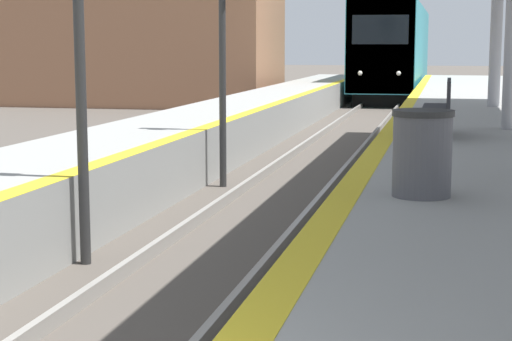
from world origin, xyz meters
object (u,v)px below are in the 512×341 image
Objects in this scene: signal_mid at (222,14)px; trash_bin at (422,153)px; bench at (441,106)px; train at (395,49)px.

trash_bin is (3.59, -5.87, -1.56)m from signal_mid.
signal_mid is at bearing 178.65° from bench.
train is at bearing 87.56° from signal_mid.
trash_bin is at bearing -58.57° from signal_mid.
train is 34.10m from trash_bin.
bench is (3.70, -0.09, -1.50)m from signal_mid.
signal_mid is 4.99× the size of trash_bin.
trash_bin is 0.51× the size of bench.
signal_mid is 4.00m from bench.
train reaches higher than signal_mid.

